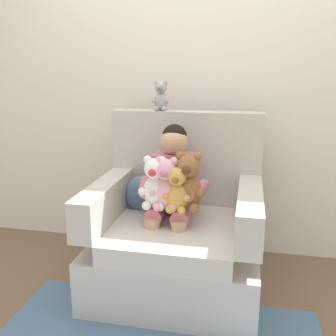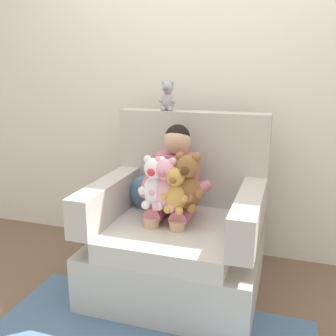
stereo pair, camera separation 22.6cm
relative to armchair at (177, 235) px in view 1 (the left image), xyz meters
name	(u,v)px [view 1 (the left image)]	position (x,y,z in m)	size (l,w,h in m)	color
ground_plane	(176,288)	(0.00, -0.05, -0.35)	(8.00, 8.00, 0.00)	brown
back_wall	(194,79)	(0.00, 0.63, 0.95)	(6.00, 0.10, 2.60)	silver
armchair	(177,235)	(0.00, 0.00, 0.00)	(1.02, 0.89, 1.10)	#BCB7AD
seated_child	(172,185)	(-0.04, 0.02, 0.33)	(0.45, 0.39, 0.82)	#C66B7F
plush_brown	(188,183)	(0.08, -0.11, 0.39)	(0.21, 0.17, 0.35)	brown
plush_pink	(166,185)	(-0.05, -0.14, 0.37)	(0.19, 0.15, 0.32)	#EAA8BC
plush_white	(155,184)	(-0.11, -0.13, 0.37)	(0.19, 0.15, 0.32)	white
plush_honey	(177,190)	(0.02, -0.16, 0.35)	(0.16, 0.13, 0.28)	gold
plush_grey_on_backrest	(161,97)	(-0.18, 0.32, 0.85)	(0.12, 0.10, 0.20)	#9E9EA3
throw_pillow	(144,195)	(-0.25, 0.12, 0.22)	(0.26, 0.12, 0.26)	slate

